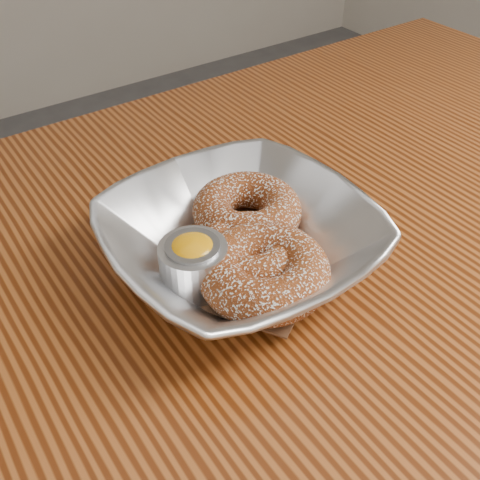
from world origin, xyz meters
TOP-DOWN VIEW (x-y plane):
  - table at (0.00, 0.00)m, footprint 1.20×0.80m
  - serving_bowl at (-0.06, 0.04)m, footprint 0.24×0.24m
  - parchment at (-0.06, 0.04)m, footprint 0.20×0.20m
  - donut_back at (-0.03, 0.07)m, footprint 0.12×0.12m
  - donut_front at (-0.07, -0.01)m, footprint 0.14×0.14m
  - donut_extra at (-0.06, 0.03)m, footprint 0.10×0.10m
  - ramekin at (-0.12, 0.03)m, footprint 0.06×0.06m

SIDE VIEW (x-z plane):
  - table at x=0.00m, z-range 0.28..1.03m
  - parchment at x=-0.06m, z-range 0.76..0.76m
  - donut_extra at x=-0.06m, z-range 0.76..0.79m
  - donut_back at x=-0.03m, z-range 0.76..0.80m
  - serving_bowl at x=-0.06m, z-range 0.75..0.81m
  - donut_front at x=-0.07m, z-range 0.76..0.80m
  - ramekin at x=-0.12m, z-range 0.76..0.81m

